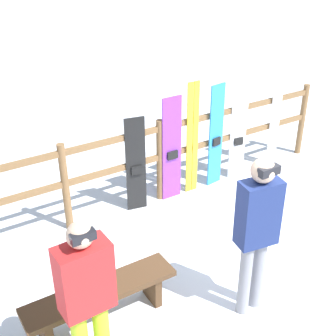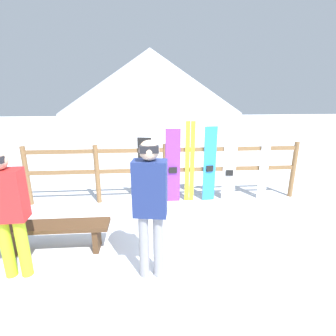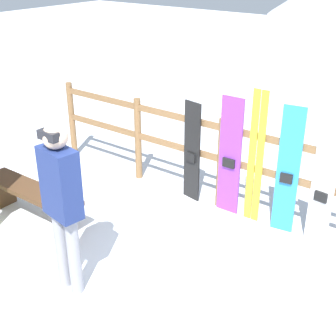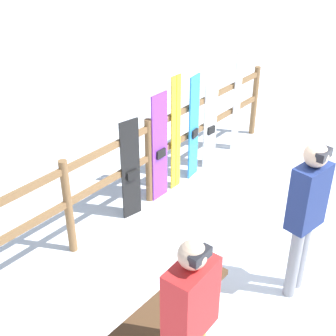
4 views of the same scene
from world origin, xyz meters
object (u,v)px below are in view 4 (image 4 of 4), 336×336
(ski_pair_yellow, at_px, (176,134))
(snowboard_black_stripe, at_px, (131,170))
(bench, at_px, (166,315))
(snowboard_white, at_px, (210,126))
(snowboard_blue, at_px, (194,128))
(ski_pair_white, at_px, (237,102))
(person_navy, at_px, (306,209))
(snowboard_purple, at_px, (160,148))
(person_red, at_px, (191,315))

(ski_pair_yellow, bearing_deg, snowboard_black_stripe, -179.78)
(bench, height_order, snowboard_white, snowboard_white)
(ski_pair_yellow, bearing_deg, snowboard_blue, -0.45)
(ski_pair_yellow, height_order, ski_pair_white, ski_pair_yellow)
(snowboard_white, relative_size, ski_pair_white, 0.81)
(person_navy, relative_size, snowboard_black_stripe, 1.28)
(snowboard_black_stripe, bearing_deg, ski_pair_yellow, 0.22)
(snowboard_blue, bearing_deg, bench, -148.05)
(ski_pair_yellow, height_order, snowboard_white, ski_pair_yellow)
(snowboard_purple, xyz_separation_m, snowboard_blue, (0.78, 0.00, 0.02))
(snowboard_black_stripe, distance_m, snowboard_blue, 1.36)
(snowboard_purple, height_order, snowboard_blue, snowboard_blue)
(person_navy, bearing_deg, snowboard_purple, 77.98)
(person_navy, bearing_deg, snowboard_blue, 61.24)
(bench, bearing_deg, person_navy, -24.74)
(snowboard_blue, distance_m, ski_pair_white, 1.19)
(ski_pair_yellow, bearing_deg, person_red, -139.63)
(snowboard_blue, distance_m, snowboard_white, 0.45)
(snowboard_black_stripe, height_order, ski_pair_white, ski_pair_white)
(snowboard_blue, bearing_deg, ski_pair_white, 0.16)
(snowboard_white, bearing_deg, person_red, -147.50)
(person_navy, distance_m, snowboard_black_stripe, 2.34)
(bench, height_order, snowboard_blue, snowboard_blue)
(ski_pair_yellow, relative_size, ski_pair_white, 1.02)
(snowboard_black_stripe, bearing_deg, ski_pair_white, 0.08)
(ski_pair_yellow, bearing_deg, bench, -143.40)
(snowboard_purple, xyz_separation_m, snowboard_white, (1.21, -0.00, -0.10))
(snowboard_black_stripe, height_order, snowboard_purple, snowboard_purple)
(ski_pair_white, bearing_deg, snowboard_blue, -179.84)
(snowboard_black_stripe, xyz_separation_m, snowboard_purple, (0.58, 0.00, 0.09))
(person_red, xyz_separation_m, snowboard_purple, (2.21, 2.18, -0.18))
(snowboard_blue, bearing_deg, person_red, -143.92)
(person_navy, relative_size, snowboard_white, 1.31)
(bench, distance_m, person_red, 0.87)
(bench, distance_m, snowboard_black_stripe, 2.15)
(person_navy, bearing_deg, ski_pair_yellow, 69.94)
(snowboard_white, bearing_deg, snowboard_purple, 179.99)
(person_navy, xyz_separation_m, snowboard_blue, (1.27, 2.31, -0.27))
(snowboard_purple, relative_size, snowboard_white, 1.14)
(person_navy, xyz_separation_m, ski_pair_white, (2.45, 2.31, -0.22))
(ski_pair_white, bearing_deg, ski_pair_yellow, 180.00)
(person_navy, distance_m, ski_pair_yellow, 2.47)
(snowboard_black_stripe, bearing_deg, snowboard_white, -0.00)
(person_navy, relative_size, ski_pair_white, 1.07)
(bench, height_order, snowboard_purple, snowboard_purple)
(ski_pair_white, bearing_deg, snowboard_black_stripe, -179.92)
(bench, bearing_deg, snowboard_black_stripe, 51.68)
(snowboard_white, bearing_deg, person_navy, -126.31)
(person_red, xyz_separation_m, snowboard_blue, (2.99, 2.18, -0.16))
(snowboard_purple, bearing_deg, person_red, -135.46)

